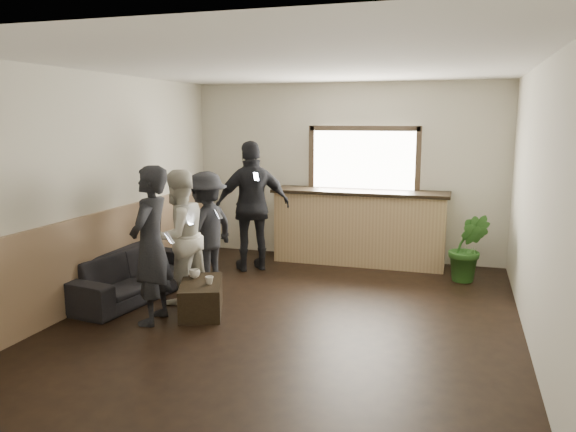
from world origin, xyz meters
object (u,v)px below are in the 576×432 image
(person_b, at_px, (178,237))
(bar_counter, at_px, (360,223))
(coffee_table, at_px, (201,297))
(cup_a, at_px, (195,274))
(potted_plant, at_px, (468,248))
(sofa, at_px, (135,274))
(person_a, at_px, (151,245))
(person_d, at_px, (253,206))
(cup_b, at_px, (209,280))
(person_c, at_px, (206,229))

(person_b, bearing_deg, bar_counter, 168.44)
(coffee_table, height_order, cup_a, cup_a)
(bar_counter, height_order, potted_plant, bar_counter)
(sofa, xyz_separation_m, coffee_table, (1.09, -0.33, -0.11))
(person_a, bearing_deg, person_b, 178.44)
(coffee_table, height_order, potted_plant, potted_plant)
(potted_plant, xyz_separation_m, person_d, (-3.07, -0.27, 0.48))
(cup_b, height_order, person_a, person_a)
(coffee_table, bearing_deg, cup_b, -18.42)
(sofa, distance_m, person_d, 2.04)
(sofa, relative_size, person_b, 1.21)
(cup_a, height_order, person_b, person_b)
(bar_counter, xyz_separation_m, coffee_table, (-1.35, -2.84, -0.46))
(sofa, xyz_separation_m, person_d, (0.99, 1.64, 0.67))
(bar_counter, xyz_separation_m, person_d, (-1.45, -0.87, 0.32))
(person_a, relative_size, person_d, 0.91)
(bar_counter, relative_size, person_d, 1.40)
(cup_b, bearing_deg, cup_a, 146.43)
(coffee_table, bearing_deg, person_c, 111.86)
(person_b, bearing_deg, potted_plant, 143.24)
(cup_a, bearing_deg, cup_b, -33.57)
(sofa, xyz_separation_m, person_a, (0.71, -0.75, 0.58))
(sofa, relative_size, cup_b, 20.47)
(sofa, xyz_separation_m, potted_plant, (4.06, 1.92, 0.19))
(person_c, bearing_deg, person_a, 15.20)
(cup_a, xyz_separation_m, cup_b, (0.28, -0.19, -0.01))
(cup_a, relative_size, person_a, 0.07)
(bar_counter, xyz_separation_m, sofa, (-2.44, -2.51, -0.35))
(person_d, bearing_deg, person_a, 48.09)
(person_b, bearing_deg, sofa, -68.51)
(cup_b, bearing_deg, person_d, 96.41)
(cup_a, bearing_deg, person_a, -112.35)
(cup_b, bearing_deg, coffee_table, 161.58)
(bar_counter, distance_m, sofa, 3.52)
(potted_plant, height_order, person_d, person_d)
(bar_counter, distance_m, person_b, 3.11)
(bar_counter, height_order, person_b, bar_counter)
(person_c, bearing_deg, sofa, -29.49)
(bar_counter, distance_m, person_c, 2.52)
(person_b, relative_size, person_c, 1.06)
(cup_a, relative_size, person_d, 0.07)
(person_d, bearing_deg, coffee_table, 57.72)
(bar_counter, bearing_deg, person_d, -148.99)
(coffee_table, bearing_deg, potted_plant, 37.09)
(person_b, xyz_separation_m, person_d, (0.34, 1.67, 0.14))
(potted_plant, relative_size, person_c, 0.62)
(sofa, height_order, cup_a, sofa)
(bar_counter, bearing_deg, person_c, -134.51)
(bar_counter, xyz_separation_m, potted_plant, (1.62, -0.60, -0.16))
(cup_b, bearing_deg, potted_plant, 38.83)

